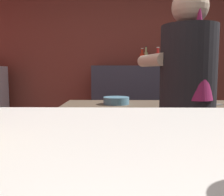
# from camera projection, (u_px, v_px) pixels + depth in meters

# --- Properties ---
(wall_back) EXTENTS (5.20, 0.10, 2.70)m
(wall_back) POSITION_uv_depth(u_px,v_px,m) (135.00, 59.00, 3.53)
(wall_back) COLOR brown
(wall_back) RESTS_ON ground
(prep_counter) EXTENTS (2.10, 0.60, 0.91)m
(prep_counter) POSITION_uv_depth(u_px,v_px,m) (191.00, 159.00, 2.05)
(prep_counter) COLOR brown
(prep_counter) RESTS_ON ground
(back_shelf) EXTENTS (0.99, 0.36, 1.25)m
(back_shelf) POSITION_uv_depth(u_px,v_px,m) (129.00, 113.00, 3.34)
(back_shelf) COLOR #383443
(back_shelf) RESTS_ON ground
(bartender) EXTENTS (0.49, 0.55, 1.67)m
(bartender) POSITION_uv_depth(u_px,v_px,m) (188.00, 105.00, 1.54)
(bartender) COLOR #2A2C37
(bartender) RESTS_ON ground
(mixing_bowl) EXTENTS (0.21, 0.21, 0.06)m
(mixing_bowl) POSITION_uv_depth(u_px,v_px,m) (116.00, 101.00, 2.02)
(mixing_bowl) COLOR slate
(mixing_bowl) RESTS_ON prep_counter
(chefs_knife) EXTENTS (0.24, 0.08, 0.01)m
(chefs_knife) POSITION_uv_depth(u_px,v_px,m) (208.00, 105.00, 1.95)
(chefs_knife) COLOR silver
(chefs_knife) RESTS_ON prep_counter
(bottle_olive_oil) EXTENTS (0.06, 0.06, 0.23)m
(bottle_olive_oil) POSITION_uv_depth(u_px,v_px,m) (142.00, 59.00, 3.22)
(bottle_olive_oil) COLOR red
(bottle_olive_oil) RESTS_ON back_shelf
(bottle_hot_sauce) EXTENTS (0.05, 0.05, 0.26)m
(bottle_hot_sauce) POSITION_uv_depth(u_px,v_px,m) (146.00, 58.00, 3.35)
(bottle_hot_sauce) COLOR #CAD082
(bottle_hot_sauce) RESTS_ON back_shelf
(bottle_soy) EXTENTS (0.07, 0.07, 0.23)m
(bottle_soy) POSITION_uv_depth(u_px,v_px,m) (158.00, 58.00, 3.16)
(bottle_soy) COLOR red
(bottle_soy) RESTS_ON back_shelf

